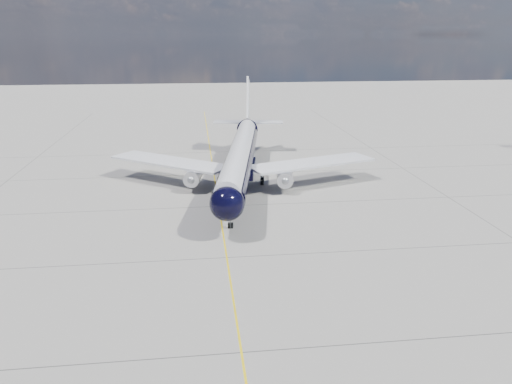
# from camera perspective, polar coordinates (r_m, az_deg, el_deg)

# --- Properties ---
(ground) EXTENTS (320.00, 320.00, 0.00)m
(ground) POSITION_cam_1_polar(r_m,az_deg,el_deg) (66.66, -4.48, -0.24)
(ground) COLOR gray
(ground) RESTS_ON ground
(taxiway_centerline) EXTENTS (0.16, 160.00, 0.01)m
(taxiway_centerline) POSITION_cam_1_polar(r_m,az_deg,el_deg) (61.92, -4.27, -1.64)
(taxiway_centerline) COLOR yellow
(taxiway_centerline) RESTS_ON ground
(main_airliner) EXTENTS (37.91, 46.57, 13.49)m
(main_airliner) POSITION_cam_1_polar(r_m,az_deg,el_deg) (69.94, -1.79, 4.22)
(main_airliner) COLOR black
(main_airliner) RESTS_ON ground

